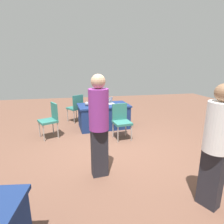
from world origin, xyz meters
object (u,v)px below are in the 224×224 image
Objects in this scene: chair_near_front at (50,118)px; person_presenter at (217,142)px; laptop_silver at (109,103)px; yarn_ball at (87,104)px; chair_by_pillar at (121,119)px; person_attendee_standing at (99,121)px; table_foreground at (104,116)px; scissors_red at (119,104)px; chair_aisle at (76,106)px.

person_presenter is at bearing -166.47° from chair_near_front.
chair_near_front is 1.86m from laptop_silver.
yarn_ball is (-1.03, -0.44, 0.26)m from chair_near_front.
chair_near_front is 1.93m from chair_by_pillar.
chair_by_pillar is 1.11m from laptop_silver.
person_attendee_standing is at bearing 55.84° from chair_by_pillar.
table_foreground is 9.10× the size of scissors_red.
person_presenter reaches higher than yarn_ball.
yarn_ball is 0.72× the size of scissors_red.
person_presenter is 13.53× the size of yarn_ball.
chair_aisle is at bearing -110.11° from scissors_red.
scissors_red is (-0.98, -2.56, -0.28)m from person_attendee_standing.
chair_by_pillar is at bearing -11.75° from person_presenter.
person_presenter is at bearing -43.14° from person_attendee_standing.
scissors_red reaches higher than table_foreground.
chair_aisle reaches higher than table_foreground.
chair_near_front reaches higher than table_foreground.
laptop_silver reaches higher than scissors_red.
laptop_silver is (-1.03, 0.67, 0.23)m from chair_aisle.
chair_near_front is at bearing -21.53° from chair_by_pillar.
person_attendee_standing is at bearing -10.00° from scissors_red.
table_foreground is 0.61m from scissors_red.
chair_by_pillar is 5.23× the size of scissors_red.
chair_by_pillar is (-1.87, 0.47, -0.01)m from chair_near_front.
scissors_red is (-0.17, -0.96, 0.21)m from chair_by_pillar.
table_foreground is 2.72m from person_attendee_standing.
laptop_silver is at bearing -95.79° from chair_near_front.
chair_aisle is 0.93m from yarn_ball.
chair_near_front is 0.99× the size of chair_aisle.
chair_aisle reaches higher than laptop_silver.
person_presenter is 0.96× the size of person_attendee_standing.
chair_near_front is 7.36× the size of yarn_ball.
person_attendee_standing is 2.53m from yarn_ball.
chair_by_pillar is 0.54× the size of person_presenter.
person_attendee_standing is 14.10× the size of yarn_ball.
chair_aisle is 0.55× the size of person_presenter.
yarn_ball is at bearing -2.64° from person_presenter.
person_attendee_standing reaches higher than scissors_red.
chair_aisle is 5.33× the size of scissors_red.
chair_near_front is 1.15m from yarn_ball.
yarn_ball is (0.71, 0.16, 0.03)m from laptop_silver.
person_presenter reaches higher than chair_aisle.
chair_near_front is 4.02m from person_presenter.
chair_near_front is at bearing -65.80° from scissors_red.
table_foreground is at bearing 72.73° from person_attendee_standing.
table_foreground is at bearing -171.39° from yarn_ball.
chair_near_front is at bearing 8.58° from laptop_silver.
table_foreground is at bearing -83.85° from scissors_red.
person_presenter is at bearing -104.00° from chair_aisle.
chair_aisle is at bearing -54.06° from chair_near_front.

